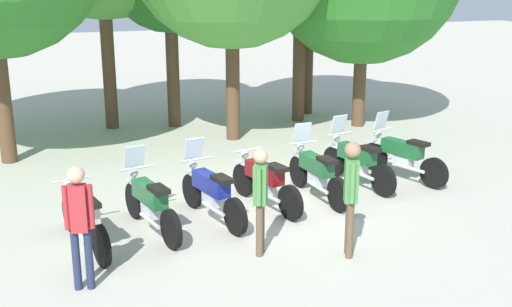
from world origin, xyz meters
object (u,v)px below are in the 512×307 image
motorcycle_4 (316,172)px  person_2 (260,193)px  motorcycle_0 (83,217)px  motorcycle_5 (356,161)px  motorcycle_1 (150,202)px  person_0 (79,218)px  person_1 (351,189)px  motorcycle_2 (211,192)px  motorcycle_3 (265,181)px  motorcycle_6 (402,155)px

motorcycle_4 → person_2: (-1.92, -2.04, 0.47)m
motorcycle_0 → motorcycle_5: size_ratio=1.00×
motorcycle_0 → motorcycle_1: motorcycle_1 is taller
motorcycle_1 → person_0: 2.18m
motorcycle_0 → motorcycle_5: 5.69m
person_0 → person_1: bearing=97.5°
person_0 → person_2: size_ratio=1.05×
motorcycle_1 → motorcycle_2: same height
motorcycle_4 → person_2: person_2 is taller
motorcycle_2 → person_1: 2.73m
motorcycle_0 → person_2: 2.84m
motorcycle_4 → person_2: 2.84m
motorcycle_0 → motorcycle_1: (1.11, 0.27, 0.01)m
motorcycle_4 → motorcycle_0: bearing=96.8°
motorcycle_2 → motorcycle_5: (3.34, 0.81, 0.00)m
motorcycle_1 → motorcycle_3: 2.27m
motorcycle_0 → motorcycle_4: size_ratio=0.99×
motorcycle_4 → person_0: person_0 is taller
motorcycle_3 → person_1: 2.55m
motorcycle_2 → motorcycle_4: (2.23, 0.40, 0.00)m
motorcycle_4 → person_0: bearing=112.4°
motorcycle_1 → person_2: bearing=-148.2°
motorcycle_5 → person_1: 3.51m
motorcycle_5 → motorcycle_3: bearing=92.3°
motorcycle_3 → motorcycle_6: (3.33, 0.57, 0.01)m
motorcycle_4 → motorcycle_6: same height
motorcycle_4 → motorcycle_6: bearing=-82.5°
motorcycle_3 → person_1: (0.45, -2.44, 0.58)m
motorcycle_2 → person_0: (-2.36, -1.86, 0.53)m
motorcycle_1 → person_0: bearing=131.6°
motorcycle_3 → person_2: (-0.80, -1.91, 0.49)m
motorcycle_2 → motorcycle_0: bearing=88.2°
motorcycle_3 → person_0: person_0 is taller
motorcycle_2 → motorcycle_3: 1.15m
motorcycle_2 → motorcycle_3: (1.11, 0.27, -0.01)m
person_1 → motorcycle_2: bearing=148.0°
motorcycle_4 → person_1: person_1 is taller
motorcycle_3 → motorcycle_4: motorcycle_4 is taller
motorcycle_1 → person_2: 2.11m
motorcycle_5 → motorcycle_2: bearing=92.4°
motorcycle_5 → person_2: size_ratio=1.28×
motorcycle_1 → motorcycle_5: bearing=-89.9°
motorcycle_4 → person_0: (-4.59, -2.26, 0.53)m
person_0 → motorcycle_0: bearing=-173.8°
motorcycle_5 → person_2: bearing=117.7°
person_1 → person_2: 1.37m
motorcycle_1 → motorcycle_3: (2.23, 0.43, -0.01)m
motorcycle_2 → motorcycle_3: size_ratio=1.00×
motorcycle_2 → person_0: 3.05m
person_0 → person_1: (3.93, -0.31, 0.03)m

